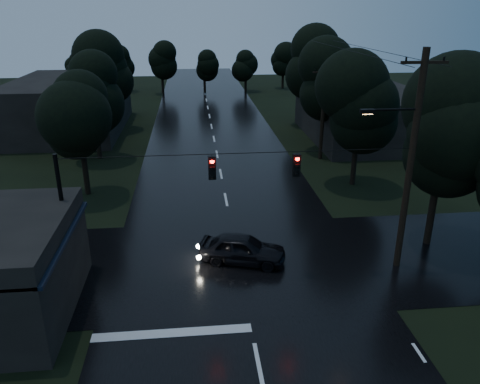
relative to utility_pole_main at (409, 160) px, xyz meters
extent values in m
cube|color=black|center=(-7.41, 19.00, -5.26)|extent=(12.00, 120.00, 0.02)
cube|color=black|center=(-7.41, 1.00, -5.26)|extent=(60.00, 9.00, 0.02)
cube|color=black|center=(-14.41, -2.00, -2.06)|extent=(0.30, 7.00, 0.15)
cylinder|color=black|center=(-14.61, -5.00, -3.76)|extent=(0.10, 0.10, 3.00)
cylinder|color=black|center=(-14.61, 1.00, -3.76)|extent=(0.10, 0.10, 3.00)
cube|color=#FFB366|center=(-14.46, -3.50, -2.76)|extent=(0.06, 1.60, 0.50)
cube|color=#FFB366|center=(-14.46, -0.80, -2.76)|extent=(0.06, 1.20, 0.50)
cube|color=black|center=(6.59, 23.00, -3.06)|extent=(10.00, 14.00, 4.40)
cube|color=black|center=(-21.41, 29.00, -2.76)|extent=(10.00, 16.00, 5.00)
cylinder|color=black|center=(0.09, 0.00, -0.26)|extent=(0.30, 0.30, 10.00)
cube|color=black|center=(0.09, 0.00, 4.14)|extent=(2.00, 0.12, 0.12)
cylinder|color=black|center=(-1.01, 0.00, 2.24)|extent=(2.20, 0.10, 0.10)
cube|color=black|center=(-2.11, 0.00, 2.19)|extent=(0.60, 0.25, 0.18)
cube|color=#FFB266|center=(-2.11, 0.00, 2.09)|extent=(0.45, 0.18, 0.03)
cylinder|color=black|center=(0.89, 17.00, -1.51)|extent=(0.30, 0.30, 7.50)
cube|color=black|center=(0.89, 17.00, 1.64)|extent=(2.00, 0.12, 0.12)
cylinder|color=black|center=(-14.91, 0.00, -2.26)|extent=(0.18, 0.18, 6.00)
cylinder|color=black|center=(-7.41, 0.00, 0.54)|extent=(15.00, 0.03, 0.03)
cube|color=black|center=(-8.61, 0.00, -0.06)|extent=(0.32, 0.25, 1.00)
sphere|color=#FF0C07|center=(-8.61, -0.15, -0.06)|extent=(0.18, 0.18, 0.18)
cube|color=black|center=(-5.01, 0.00, -0.06)|extent=(0.32, 0.25, 1.00)
sphere|color=#FF0C07|center=(-5.01, -0.15, -0.06)|extent=(0.18, 0.18, 0.18)
cylinder|color=black|center=(2.59, 2.00, -3.86)|extent=(0.36, 0.36, 2.80)
sphere|color=black|center=(2.59, 2.00, -0.46)|extent=(4.48, 4.48, 4.48)
sphere|color=black|center=(2.59, 2.00, 0.74)|extent=(4.48, 4.48, 4.48)
sphere|color=black|center=(2.59, 2.00, 1.94)|extent=(4.48, 4.48, 4.48)
cylinder|color=black|center=(-16.41, 11.00, -4.03)|extent=(0.36, 0.36, 2.45)
sphere|color=black|center=(-16.41, 11.00, -1.06)|extent=(3.92, 3.92, 3.92)
sphere|color=black|center=(-16.41, 11.00, -0.01)|extent=(3.92, 3.92, 3.92)
sphere|color=black|center=(-16.41, 11.00, 1.04)|extent=(3.92, 3.92, 3.92)
cylinder|color=black|center=(-17.01, 19.00, -3.95)|extent=(0.36, 0.36, 2.62)
sphere|color=black|center=(-17.01, 19.00, -0.76)|extent=(4.20, 4.20, 4.20)
sphere|color=black|center=(-17.01, 19.00, 0.37)|extent=(4.20, 4.20, 4.20)
sphere|color=black|center=(-17.01, 19.00, 1.49)|extent=(4.20, 4.20, 4.20)
cylinder|color=black|center=(-17.61, 29.00, -3.86)|extent=(0.36, 0.36, 2.80)
sphere|color=black|center=(-17.61, 29.00, -0.46)|extent=(4.48, 4.48, 4.48)
sphere|color=black|center=(-17.61, 29.00, 0.74)|extent=(4.48, 4.48, 4.48)
sphere|color=black|center=(-17.61, 29.00, 1.94)|extent=(4.48, 4.48, 4.48)
cylinder|color=black|center=(1.59, 11.00, -3.95)|extent=(0.36, 0.36, 2.62)
sphere|color=black|center=(1.59, 11.00, -0.76)|extent=(4.20, 4.20, 4.20)
sphere|color=black|center=(1.59, 11.00, 0.37)|extent=(4.20, 4.20, 4.20)
sphere|color=black|center=(1.59, 11.00, 1.49)|extent=(4.20, 4.20, 4.20)
cylinder|color=black|center=(2.19, 19.00, -3.86)|extent=(0.36, 0.36, 2.80)
sphere|color=black|center=(2.19, 19.00, -0.46)|extent=(4.48, 4.48, 4.48)
sphere|color=black|center=(2.19, 19.00, 0.74)|extent=(4.48, 4.48, 4.48)
sphere|color=black|center=(2.19, 19.00, 1.94)|extent=(4.48, 4.48, 4.48)
cylinder|color=black|center=(2.79, 29.00, -3.77)|extent=(0.36, 0.36, 2.97)
sphere|color=black|center=(2.79, 29.00, -0.16)|extent=(4.76, 4.76, 4.76)
sphere|color=black|center=(2.79, 29.00, 1.12)|extent=(4.76, 4.76, 4.76)
sphere|color=black|center=(2.79, 29.00, 2.39)|extent=(4.76, 4.76, 4.76)
imported|color=black|center=(-7.20, 1.08, -4.55)|extent=(4.44, 2.80, 1.41)
camera|label=1|loc=(-9.36, -18.64, 6.18)|focal=35.00mm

